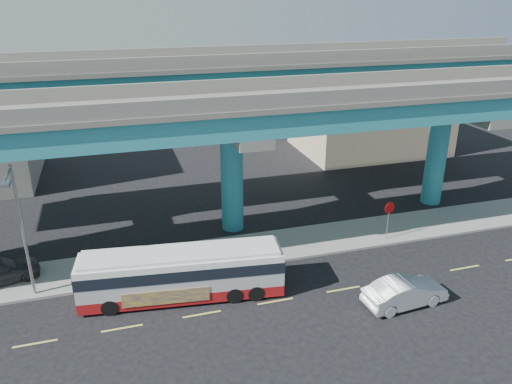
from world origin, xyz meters
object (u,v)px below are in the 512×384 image
object	(u,v)px
transit_bus	(182,272)
stop_sign	(389,213)
sedan	(405,292)
street_lamp	(18,217)

from	to	relation	value
transit_bus	stop_sign	xyz separation A→B (m)	(13.94, 2.60, 0.54)
sedan	stop_sign	xyz separation A→B (m)	(2.86, 6.69, 1.31)
stop_sign	street_lamp	bearing A→B (deg)	-164.25
stop_sign	transit_bus	bearing A→B (deg)	-155.61
transit_bus	stop_sign	world-z (taller)	stop_sign
transit_bus	sedan	bearing A→B (deg)	-13.35
sedan	stop_sign	size ratio (longest dim) A/B	1.77
sedan	stop_sign	bearing A→B (deg)	-27.75
sedan	stop_sign	distance (m)	7.39
transit_bus	street_lamp	distance (m)	8.70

